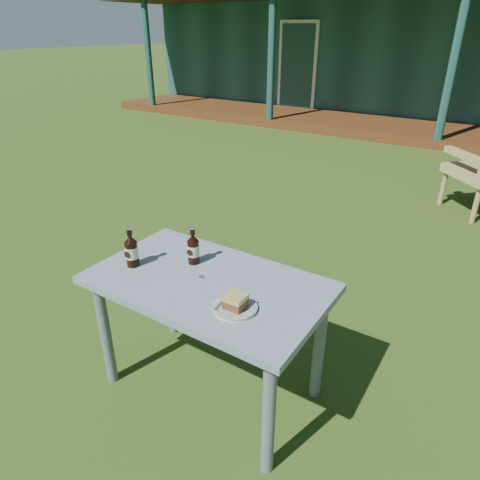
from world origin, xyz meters
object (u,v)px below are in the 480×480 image
Objects in this scene: cafe_table at (208,297)px; cola_bottle_near at (193,249)px; plate at (235,307)px; cake_slice at (235,301)px; cola_bottle_far at (132,250)px.

cafe_table is 0.27m from cola_bottle_near.
plate is (0.25, -0.13, 0.11)m from cafe_table.
cake_slice is (0.26, -0.13, 0.15)m from cafe_table.
plate is 2.22× the size of cake_slice.
plate is at bearing -2.61° from cola_bottle_far.
cola_bottle_near is at bearing 148.55° from cafe_table.
cola_bottle_far is at bearing 177.39° from plate.
cola_bottle_near reaches higher than plate.
plate is at bearing -26.83° from cafe_table.
cake_slice is at bearing -46.64° from plate.
cola_bottle_far is (-0.25, -0.20, 0.00)m from cola_bottle_near.
cake_slice is 0.41× the size of cola_bottle_far.
plate is at bearing -28.73° from cola_bottle_near.
cafe_table is 0.47m from cola_bottle_far.
cake_slice reaches higher than cafe_table.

